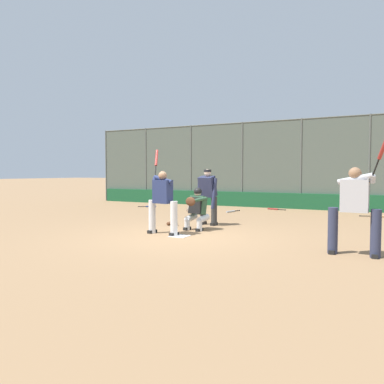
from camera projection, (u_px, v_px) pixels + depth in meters
ground_plane at (179, 236)px, 9.27m from camera, size 160.00×160.00×0.00m
home_plate_marker at (179, 236)px, 9.27m from camera, size 0.43×0.43×0.01m
backstop_fence at (271, 162)px, 16.79m from camera, size 18.82×0.08×3.92m
padding_wall at (270, 200)px, 16.79m from camera, size 18.36×0.18×0.68m
bleachers_beyond at (333, 193)px, 18.35m from camera, size 13.11×3.05×1.80m
batter_at_plate at (163, 200)px, 9.52m from camera, size 0.97×0.75×2.20m
catcher_behind_plate at (196, 208)px, 10.29m from camera, size 0.62×0.75×1.16m
umpire_home at (208, 195)px, 11.22m from camera, size 0.68×0.46×1.68m
batter_on_deck at (355, 208)px, 7.06m from camera, size 1.05×0.65×2.26m
spare_bat_near_backstop at (150, 206)px, 17.10m from camera, size 0.67×0.55×0.07m
spare_bat_by_padding at (274, 209)px, 15.86m from camera, size 0.84×0.34×0.07m
spare_bat_third_base_side at (375, 216)px, 13.24m from camera, size 0.81×0.26×0.07m
spare_bat_first_base_side at (231, 211)px, 14.91m from camera, size 0.29×0.86×0.07m
fielding_glove_on_dirt at (172, 223)px, 11.19m from camera, size 0.34×0.25×0.12m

